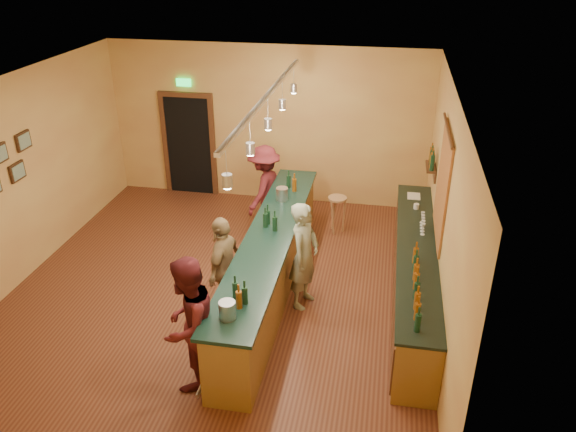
% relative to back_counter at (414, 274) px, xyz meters
% --- Properties ---
extents(floor, '(7.00, 7.00, 0.00)m').
position_rel_back_counter_xyz_m(floor, '(-2.97, -0.18, -0.49)').
color(floor, '#522617').
rests_on(floor, ground).
extents(ceiling, '(6.50, 7.00, 0.02)m').
position_rel_back_counter_xyz_m(ceiling, '(-2.97, -0.18, 2.71)').
color(ceiling, silver).
rests_on(ceiling, wall_back).
extents(wall_back, '(6.50, 0.02, 3.20)m').
position_rel_back_counter_xyz_m(wall_back, '(-2.97, 3.32, 1.11)').
color(wall_back, '#C07E48').
rests_on(wall_back, floor).
extents(wall_front, '(6.50, 0.02, 3.20)m').
position_rel_back_counter_xyz_m(wall_front, '(-2.97, -3.68, 1.11)').
color(wall_front, '#C07E48').
rests_on(wall_front, floor).
extents(wall_left, '(0.02, 7.00, 3.20)m').
position_rel_back_counter_xyz_m(wall_left, '(-6.22, -0.18, 1.11)').
color(wall_left, '#C07E48').
rests_on(wall_left, floor).
extents(wall_right, '(0.02, 7.00, 3.20)m').
position_rel_back_counter_xyz_m(wall_right, '(0.28, -0.18, 1.11)').
color(wall_right, '#C07E48').
rests_on(wall_right, floor).
extents(doorway, '(1.15, 0.09, 2.48)m').
position_rel_back_counter_xyz_m(doorway, '(-4.67, 3.30, 0.64)').
color(doorway, black).
rests_on(doorway, wall_back).
extents(tapestry, '(0.03, 1.40, 1.60)m').
position_rel_back_counter_xyz_m(tapestry, '(0.26, 0.22, 1.36)').
color(tapestry, maroon).
rests_on(tapestry, wall_right).
extents(bottle_shelf, '(0.17, 0.55, 0.54)m').
position_rel_back_counter_xyz_m(bottle_shelf, '(0.20, 1.72, 1.18)').
color(bottle_shelf, '#472215').
rests_on(bottle_shelf, wall_right).
extents(back_counter, '(0.60, 4.55, 1.27)m').
position_rel_back_counter_xyz_m(back_counter, '(0.00, 0.00, 0.00)').
color(back_counter, brown).
rests_on(back_counter, floor).
extents(tasting_bar, '(0.74, 5.10, 1.38)m').
position_rel_back_counter_xyz_m(tasting_bar, '(-2.18, -0.18, 0.12)').
color(tasting_bar, brown).
rests_on(tasting_bar, floor).
extents(pendant_track, '(0.11, 4.60, 0.50)m').
position_rel_back_counter_xyz_m(pendant_track, '(-2.18, -0.18, 2.50)').
color(pendant_track, silver).
rests_on(pendant_track, ceiling).
extents(bartender, '(0.54, 0.69, 1.67)m').
position_rel_back_counter_xyz_m(bartender, '(-1.63, -0.36, 0.35)').
color(bartender, gray).
rests_on(bartender, floor).
extents(customer_a, '(0.82, 0.97, 1.76)m').
position_rel_back_counter_xyz_m(customer_a, '(-2.73, -2.27, 0.40)').
color(customer_a, '#59191E').
rests_on(customer_a, floor).
extents(customer_b, '(0.48, 0.95, 1.56)m').
position_rel_back_counter_xyz_m(customer_b, '(-2.73, -0.78, 0.30)').
color(customer_b, '#997A51').
rests_on(customer_b, floor).
extents(customer_c, '(0.84, 1.19, 1.67)m').
position_rel_back_counter_xyz_m(customer_c, '(-2.73, 1.87, 0.35)').
color(customer_c, '#59191E').
rests_on(customer_c, floor).
extents(bar_stool, '(0.35, 0.35, 0.71)m').
position_rel_back_counter_xyz_m(bar_stool, '(-1.38, 2.02, 0.08)').
color(bar_stool, '#9B7446').
rests_on(bar_stool, floor).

